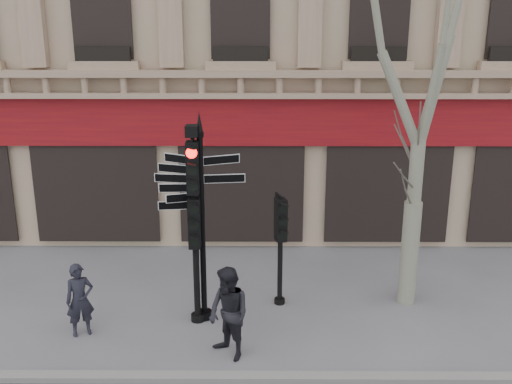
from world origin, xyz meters
TOP-DOWN VIEW (x-y plane):
  - ground at (0.00, 0.00)m, footprint 80.00×80.00m
  - kerb at (0.00, -1.40)m, footprint 80.00×0.25m
  - fingerpost at (-0.68, 0.84)m, footprint 1.95×1.95m
  - traffic_signal_main at (-0.82, 0.74)m, footprint 0.47×0.34m
  - traffic_signal_secondary at (0.94, 1.53)m, footprint 0.48×0.40m
  - plane_tree at (3.82, 1.63)m, footprint 3.45×3.45m
  - pedestrian_a at (-3.10, 0.18)m, footprint 0.66×0.56m
  - pedestrian_b at (-0.08, -0.63)m, footprint 1.09×1.10m

SIDE VIEW (x-z plane):
  - ground at x=0.00m, z-range 0.00..0.00m
  - kerb at x=0.00m, z-range 0.00..0.12m
  - pedestrian_a at x=-3.10m, z-range 0.00..1.52m
  - pedestrian_b at x=-0.08m, z-range 0.00..1.79m
  - traffic_signal_secondary at x=0.94m, z-range 0.49..2.97m
  - traffic_signal_main at x=-0.82m, z-range 0.55..4.74m
  - fingerpost at x=-0.68m, z-range 0.76..5.20m
  - plane_tree at x=3.82m, z-range 1.85..11.01m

